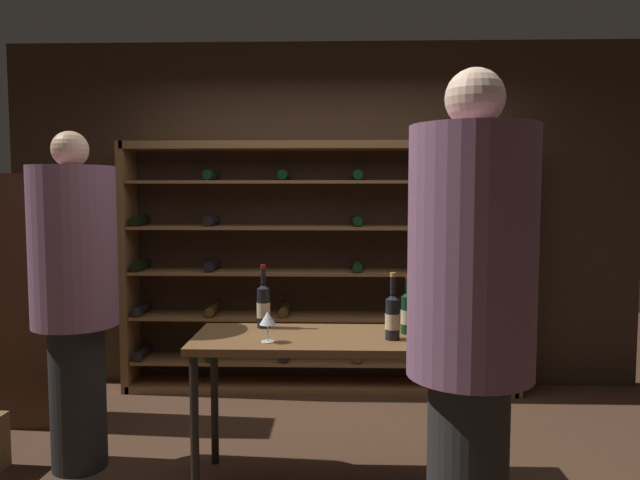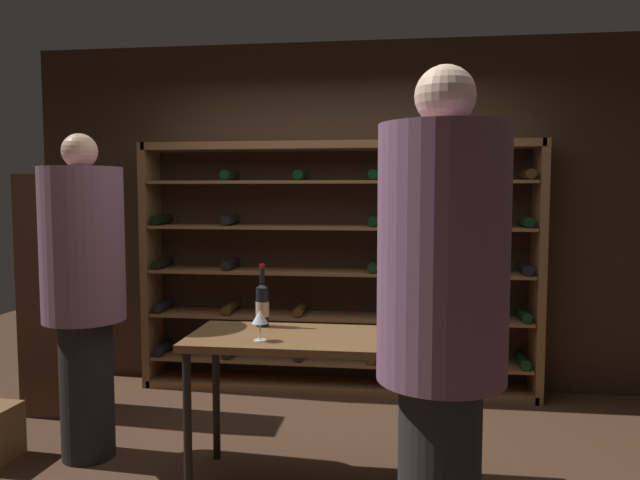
{
  "view_description": "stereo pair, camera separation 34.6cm",
  "coord_description": "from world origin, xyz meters",
  "px_view_note": "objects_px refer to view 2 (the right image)",
  "views": [
    {
      "loc": [
        0.12,
        -3.3,
        1.58
      ],
      "look_at": [
        0.02,
        0.16,
        1.31
      ],
      "focal_mm": 33.8,
      "sensor_mm": 36.0,
      "label": 1
    },
    {
      "loc": [
        0.47,
        -3.27,
        1.58
      ],
      "look_at": [
        0.02,
        0.16,
        1.31
      ],
      "focal_mm": 33.8,
      "sensor_mm": 36.0,
      "label": 2
    }
  ],
  "objects_px": {
    "display_cabinet": "(59,294)",
    "wine_bottle_green_slim": "(404,314)",
    "wine_rack": "(338,270)",
    "person_bystander_red_print": "(442,314)",
    "person_bystander_dark_jacket": "(84,282)",
    "wine_bottle_black_capsule": "(386,318)",
    "wine_bottle_gold_foil": "(262,304)",
    "wine_glass_stemmed_center": "(260,318)",
    "tasting_table": "(316,352)"
  },
  "relations": [
    {
      "from": "wine_bottle_green_slim",
      "to": "person_bystander_red_print",
      "type": "bearing_deg",
      "value": -82.16
    },
    {
      "from": "tasting_table",
      "to": "display_cabinet",
      "type": "xyz_separation_m",
      "value": [
        -1.98,
        0.87,
        0.12
      ]
    },
    {
      "from": "wine_rack",
      "to": "wine_bottle_green_slim",
      "type": "xyz_separation_m",
      "value": [
        0.51,
        -1.5,
        -0.04
      ]
    },
    {
      "from": "tasting_table",
      "to": "wine_glass_stemmed_center",
      "type": "xyz_separation_m",
      "value": [
        -0.27,
        -0.14,
        0.2
      ]
    },
    {
      "from": "wine_bottle_green_slim",
      "to": "wine_glass_stemmed_center",
      "type": "height_order",
      "value": "wine_bottle_green_slim"
    },
    {
      "from": "display_cabinet",
      "to": "wine_bottle_black_capsule",
      "type": "xyz_separation_m",
      "value": [
        2.35,
        -0.94,
        0.09
      ]
    },
    {
      "from": "person_bystander_red_print",
      "to": "wine_bottle_green_slim",
      "type": "bearing_deg",
      "value": 172.71
    },
    {
      "from": "person_bystander_dark_jacket",
      "to": "wine_bottle_gold_foil",
      "type": "height_order",
      "value": "person_bystander_dark_jacket"
    },
    {
      "from": "wine_bottle_green_slim",
      "to": "wine_bottle_black_capsule",
      "type": "xyz_separation_m",
      "value": [
        -0.1,
        -0.14,
        0.01
      ]
    },
    {
      "from": "wine_bottle_gold_foil",
      "to": "wine_glass_stemmed_center",
      "type": "xyz_separation_m",
      "value": [
        0.06,
        -0.33,
        -0.01
      ]
    },
    {
      "from": "person_bystander_red_print",
      "to": "wine_glass_stemmed_center",
      "type": "xyz_separation_m",
      "value": [
        -0.87,
        0.72,
        -0.19
      ]
    },
    {
      "from": "wine_rack",
      "to": "person_bystander_dark_jacket",
      "type": "bearing_deg",
      "value": -134.12
    },
    {
      "from": "wine_bottle_gold_foil",
      "to": "person_bystander_red_print",
      "type": "bearing_deg",
      "value": -48.44
    },
    {
      "from": "person_bystander_red_print",
      "to": "display_cabinet",
      "type": "bearing_deg",
      "value": -139.09
    },
    {
      "from": "person_bystander_red_print",
      "to": "wine_bottle_green_slim",
      "type": "relative_size",
      "value": 6.37
    },
    {
      "from": "person_bystander_red_print",
      "to": "wine_bottle_gold_foil",
      "type": "xyz_separation_m",
      "value": [
        -0.93,
        1.05,
        -0.18
      ]
    },
    {
      "from": "wine_rack",
      "to": "wine_bottle_black_capsule",
      "type": "height_order",
      "value": "wine_rack"
    },
    {
      "from": "person_bystander_red_print",
      "to": "person_bystander_dark_jacket",
      "type": "relative_size",
      "value": 1.06
    },
    {
      "from": "tasting_table",
      "to": "person_bystander_dark_jacket",
      "type": "xyz_separation_m",
      "value": [
        -1.4,
        0.17,
        0.32
      ]
    },
    {
      "from": "display_cabinet",
      "to": "wine_bottle_green_slim",
      "type": "relative_size",
      "value": 5.32
    },
    {
      "from": "wine_rack",
      "to": "person_bystander_red_print",
      "type": "height_order",
      "value": "person_bystander_red_print"
    },
    {
      "from": "wine_rack",
      "to": "wine_bottle_gold_foil",
      "type": "relative_size",
      "value": 8.74
    },
    {
      "from": "wine_bottle_black_capsule",
      "to": "wine_glass_stemmed_center",
      "type": "xyz_separation_m",
      "value": [
        -0.64,
        -0.08,
        -0.0
      ]
    },
    {
      "from": "person_bystander_red_print",
      "to": "person_bystander_dark_jacket",
      "type": "height_order",
      "value": "person_bystander_red_print"
    },
    {
      "from": "wine_bottle_green_slim",
      "to": "wine_bottle_black_capsule",
      "type": "bearing_deg",
      "value": -124.83
    },
    {
      "from": "wine_rack",
      "to": "person_bystander_dark_jacket",
      "type": "xyz_separation_m",
      "value": [
        -1.36,
        -1.4,
        0.09
      ]
    },
    {
      "from": "tasting_table",
      "to": "wine_bottle_black_capsule",
      "type": "relative_size",
      "value": 3.9
    },
    {
      "from": "wine_bottle_green_slim",
      "to": "wine_bottle_gold_foil",
      "type": "distance_m",
      "value": 0.81
    },
    {
      "from": "tasting_table",
      "to": "wine_bottle_black_capsule",
      "type": "bearing_deg",
      "value": -10.18
    },
    {
      "from": "display_cabinet",
      "to": "person_bystander_dark_jacket",
      "type": "bearing_deg",
      "value": -50.51
    },
    {
      "from": "display_cabinet",
      "to": "wine_bottle_gold_foil",
      "type": "height_order",
      "value": "display_cabinet"
    },
    {
      "from": "wine_rack",
      "to": "wine_bottle_black_capsule",
      "type": "xyz_separation_m",
      "value": [
        0.41,
        -1.64,
        -0.03
      ]
    },
    {
      "from": "person_bystander_dark_jacket",
      "to": "wine_bottle_green_slim",
      "type": "distance_m",
      "value": 1.87
    },
    {
      "from": "person_bystander_dark_jacket",
      "to": "wine_glass_stemmed_center",
      "type": "relative_size",
      "value": 12.15
    },
    {
      "from": "person_bystander_red_print",
      "to": "wine_glass_stemmed_center",
      "type": "distance_m",
      "value": 1.14
    },
    {
      "from": "person_bystander_red_print",
      "to": "wine_bottle_gold_foil",
      "type": "height_order",
      "value": "person_bystander_red_print"
    },
    {
      "from": "wine_bottle_gold_foil",
      "to": "wine_bottle_black_capsule",
      "type": "relative_size",
      "value": 1.02
    },
    {
      "from": "wine_bottle_gold_foil",
      "to": "wine_bottle_black_capsule",
      "type": "height_order",
      "value": "wine_bottle_gold_foil"
    },
    {
      "from": "wine_bottle_green_slim",
      "to": "wine_bottle_gold_foil",
      "type": "height_order",
      "value": "wine_bottle_gold_foil"
    },
    {
      "from": "wine_bottle_black_capsule",
      "to": "wine_glass_stemmed_center",
      "type": "distance_m",
      "value": 0.65
    },
    {
      "from": "wine_rack",
      "to": "wine_bottle_black_capsule",
      "type": "distance_m",
      "value": 1.69
    },
    {
      "from": "person_bystander_red_print",
      "to": "wine_glass_stemmed_center",
      "type": "bearing_deg",
      "value": -144.81
    },
    {
      "from": "wine_bottle_gold_foil",
      "to": "person_bystander_dark_jacket",
      "type": "bearing_deg",
      "value": -179.13
    },
    {
      "from": "tasting_table",
      "to": "wine_glass_stemmed_center",
      "type": "distance_m",
      "value": 0.37
    },
    {
      "from": "tasting_table",
      "to": "person_bystander_dark_jacket",
      "type": "distance_m",
      "value": 1.45
    },
    {
      "from": "wine_glass_stemmed_center",
      "to": "wine_bottle_gold_foil",
      "type": "bearing_deg",
      "value": 100.76
    },
    {
      "from": "person_bystander_dark_jacket",
      "to": "display_cabinet",
      "type": "distance_m",
      "value": 0.94
    },
    {
      "from": "wine_rack",
      "to": "tasting_table",
      "type": "bearing_deg",
      "value": -88.35
    },
    {
      "from": "display_cabinet",
      "to": "person_bystander_red_print",
      "type": "bearing_deg",
      "value": -33.96
    },
    {
      "from": "wine_glass_stemmed_center",
      "to": "tasting_table",
      "type": "bearing_deg",
      "value": 27.68
    }
  ]
}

